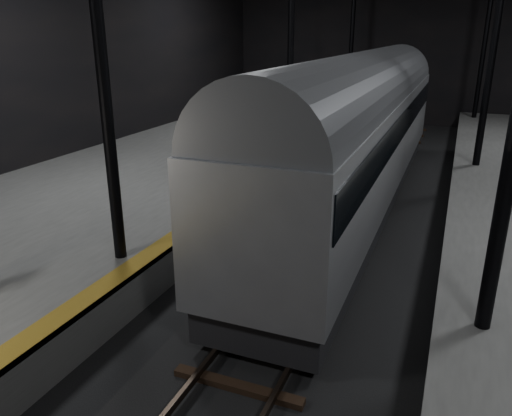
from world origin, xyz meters
The scene contains 5 objects.
ground centered at (0.00, 0.00, 0.00)m, with size 44.00×44.00×0.00m, color black.
platform_left centered at (-7.50, 0.00, 0.50)m, with size 9.00×43.80×1.00m, color #535350.
tactile_strip centered at (-3.25, 0.00, 1.00)m, with size 0.50×43.80×0.01m, color brown.
track centered at (0.00, 0.00, 0.07)m, with size 2.40×43.00×0.24m.
train centered at (0.00, 4.01, 2.87)m, with size 2.88×19.21×5.14m.
Camera 1 is at (2.96, -12.44, 5.86)m, focal length 35.00 mm.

